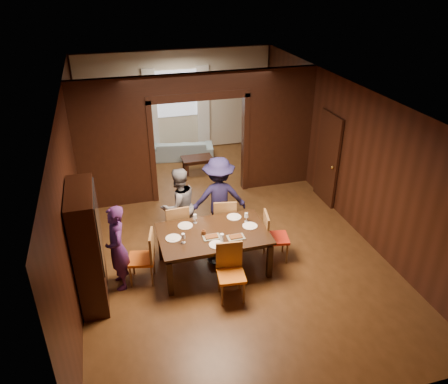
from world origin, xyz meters
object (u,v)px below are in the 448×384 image
object	(u,v)px
chair_far_l	(176,225)
chair_far_r	(224,219)
person_purple	(117,248)
person_grey	(179,206)
chair_right	(276,236)
coffee_table	(197,165)
sofa	(181,149)
chair_near	(231,274)
chair_left	(141,257)
hutch	(88,247)
person_navy	(219,198)
dining_table	(214,250)

from	to	relation	value
chair_far_l	chair_far_r	bearing A→B (deg)	175.53
person_purple	chair_far_l	xyz separation A→B (m)	(1.14, 0.88, -0.29)
person_grey	chair_far_l	size ratio (longest dim) A/B	1.61
chair_right	coffee_table	bearing A→B (deg)	18.51
sofa	chair_near	size ratio (longest dim) A/B	1.84
sofa	coffee_table	xyz separation A→B (m)	(0.23, -1.02, -0.06)
sofa	chair_left	world-z (taller)	chair_left
chair_right	hutch	distance (m)	3.34
chair_left	chair_far_l	size ratio (longest dim) A/B	1.00
person_purple	chair_right	bearing A→B (deg)	84.68
person_navy	chair_far_l	world-z (taller)	person_navy
person_grey	chair_right	size ratio (longest dim) A/B	1.61
person_purple	dining_table	bearing A→B (deg)	85.76
person_grey	chair_right	world-z (taller)	person_grey
person_grey	coffee_table	size ratio (longest dim) A/B	1.96
coffee_table	hutch	size ratio (longest dim) A/B	0.40
person_navy	coffee_table	distance (m)	3.15
person_grey	chair_right	bearing A→B (deg)	125.29
coffee_table	chair_left	xyz separation A→B (m)	(-1.91, -4.13, 0.28)
person_navy	chair_far_l	size ratio (longest dim) A/B	1.76
dining_table	hutch	distance (m)	2.20
coffee_table	sofa	bearing A→B (deg)	102.85
dining_table	chair_right	distance (m)	1.20
sofa	chair_right	bearing A→B (deg)	108.59
sofa	chair_far_l	bearing A→B (deg)	87.77
dining_table	coffee_table	bearing A→B (deg)	81.45
chair_left	hutch	xyz separation A→B (m)	(-0.81, -0.20, 0.52)
chair_left	dining_table	bearing A→B (deg)	102.37
person_grey	chair_near	distance (m)	2.01
chair_far_r	person_purple	bearing A→B (deg)	32.51
chair_far_r	chair_left	bearing A→B (deg)	35.93
chair_far_l	person_purple	bearing A→B (deg)	34.76
chair_left	chair_near	distance (m)	1.61
dining_table	chair_near	size ratio (longest dim) A/B	1.98
hutch	dining_table	bearing A→B (deg)	5.56
person_purple	dining_table	size ratio (longest dim) A/B	0.80
person_navy	chair_far_l	distance (m)	1.00
person_grey	coffee_table	distance (m)	3.28
hutch	sofa	bearing A→B (deg)	65.07
person_navy	dining_table	bearing A→B (deg)	76.00
sofa	chair_far_l	size ratio (longest dim) A/B	1.84
person_navy	chair_near	bearing A→B (deg)	86.95
dining_table	hutch	bearing A→B (deg)	-174.44
chair_left	chair_right	distance (m)	2.48
sofa	chair_far_r	world-z (taller)	chair_far_r
chair_right	chair_near	size ratio (longest dim) A/B	1.00
sofa	coffee_table	distance (m)	1.05
coffee_table	chair_left	bearing A→B (deg)	-114.84
person_grey	chair_far_l	xyz separation A→B (m)	(-0.11, -0.22, -0.30)
chair_far_l	chair_near	world-z (taller)	same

